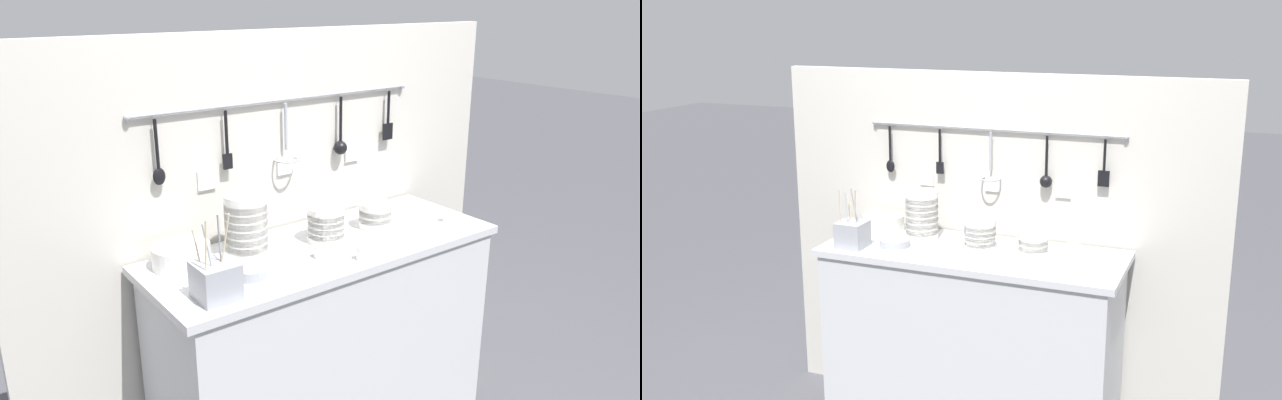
# 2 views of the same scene
# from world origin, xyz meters

# --- Properties ---
(counter) EXTENTS (1.34, 0.50, 0.91)m
(counter) POSITION_xyz_m (0.00, 0.00, 0.46)
(counter) COLOR #B7BABC
(counter) RESTS_ON ground
(back_wall) EXTENTS (2.14, 0.11, 1.67)m
(back_wall) POSITION_xyz_m (0.00, 0.29, 0.84)
(back_wall) COLOR #BCB7AD
(back_wall) RESTS_ON ground
(bowl_stack_wide_centre) EXTENTS (0.15, 0.15, 0.23)m
(bowl_stack_wide_centre) POSITION_xyz_m (-0.28, 0.08, 1.03)
(bowl_stack_wide_centre) COLOR silver
(bowl_stack_wide_centre) RESTS_ON counter
(bowl_stack_short_front) EXTENTS (0.14, 0.14, 0.14)m
(bowl_stack_short_front) POSITION_xyz_m (0.02, 0.03, 0.98)
(bowl_stack_short_front) COLOR silver
(bowl_stack_short_front) RESTS_ON counter
(bowl_stack_tall_left) EXTENTS (0.13, 0.13, 0.10)m
(bowl_stack_tall_left) POSITION_xyz_m (0.27, 0.03, 0.97)
(bowl_stack_tall_left) COLOR silver
(bowl_stack_tall_left) RESTS_ON counter
(plate_stack) EXTENTS (0.20, 0.20, 0.08)m
(plate_stack) POSITION_xyz_m (-0.51, 0.13, 0.95)
(plate_stack) COLOR silver
(plate_stack) RESTS_ON counter
(steel_mixing_bowl) EXTENTS (0.14, 0.14, 0.03)m
(steel_mixing_bowl) POSITION_xyz_m (-0.35, -0.06, 0.93)
(steel_mixing_bowl) COLOR #93969E
(steel_mixing_bowl) RESTS_ON counter
(cutlery_caddy) EXTENTS (0.12, 0.12, 0.27)m
(cutlery_caddy) POSITION_xyz_m (-0.52, -0.14, 0.97)
(cutlery_caddy) COLOR #93969E
(cutlery_caddy) RESTS_ON counter
(cup_centre) EXTENTS (0.04, 0.04, 0.05)m
(cup_centre) POSITION_xyz_m (0.54, -0.10, 0.94)
(cup_centre) COLOR silver
(cup_centre) RESTS_ON counter
(cup_back_right) EXTENTS (0.04, 0.04, 0.05)m
(cup_back_right) POSITION_xyz_m (0.42, 0.11, 0.94)
(cup_back_right) COLOR silver
(cup_back_right) RESTS_ON counter
(cup_mid_row) EXTENTS (0.04, 0.04, 0.05)m
(cup_mid_row) POSITION_xyz_m (0.02, -0.18, 0.94)
(cup_mid_row) COLOR silver
(cup_mid_row) RESTS_ON counter
(cup_by_caddy) EXTENTS (0.04, 0.04, 0.05)m
(cup_by_caddy) POSITION_xyz_m (-0.09, -0.09, 0.94)
(cup_by_caddy) COLOR silver
(cup_by_caddy) RESTS_ON counter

